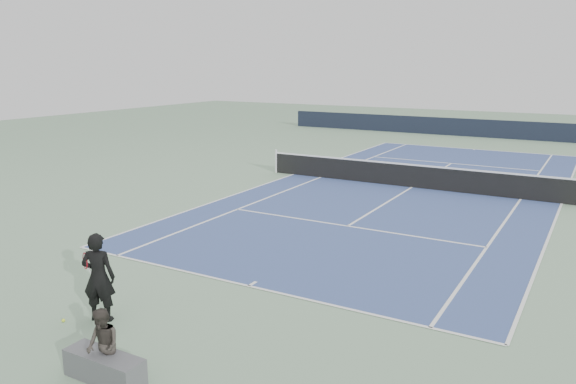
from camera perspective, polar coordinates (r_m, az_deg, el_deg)
The scene contains 7 objects.
ground at distance 23.20m, azimuth 12.48°, elevation 0.44°, with size 80.00×80.00×0.00m, color gray.
court_surface at distance 23.20m, azimuth 12.48°, elevation 0.46°, with size 10.97×23.77×0.01m, color #374B82.
tennis_net at distance 23.10m, azimuth 12.54°, elevation 1.67°, with size 12.90×0.10×1.07m.
windscreen_far at distance 40.36m, azimuth 20.23°, elevation 6.03°, with size 30.00×0.25×1.20m, color black.
tennis_player at distance 11.49m, azimuth -18.70°, elevation -8.18°, with size 0.85×0.71×1.77m.
tennis_ball at distance 11.97m, azimuth -21.86°, elevation -12.00°, with size 0.07×0.07×0.07m, color #CEE62F.
spectator_bench at distance 9.59m, azimuth -18.21°, elevation -15.54°, with size 1.46×0.87×1.20m.
Camera 1 is at (6.62, -21.69, 4.89)m, focal length 35.00 mm.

